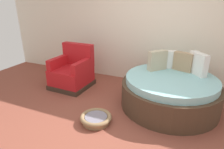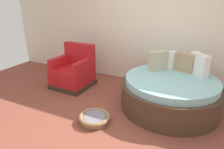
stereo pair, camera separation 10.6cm
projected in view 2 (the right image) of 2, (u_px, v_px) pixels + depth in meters
name	position (u px, v px, depth m)	size (l,w,h in m)	color
ground_plane	(117.00, 127.00, 3.03)	(8.00, 8.00, 0.02)	brown
back_wall	(155.00, 22.00, 4.20)	(8.00, 0.12, 2.82)	silver
round_daybed	(170.00, 92.00, 3.50)	(1.75, 1.75, 0.98)	#473323
red_armchair	(74.00, 72.00, 4.38)	(0.83, 0.83, 0.94)	#38281E
pet_basket	(95.00, 118.00, 3.12)	(0.51, 0.51, 0.13)	#8E704C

